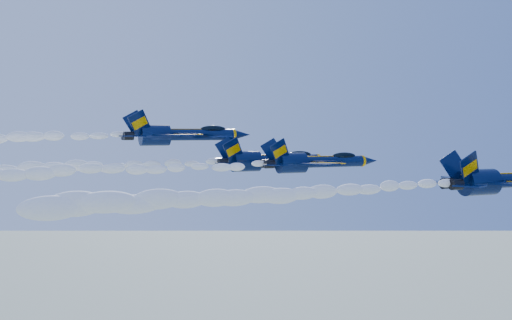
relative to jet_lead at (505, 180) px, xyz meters
name	(u,v)px	position (x,y,z in m)	size (l,w,h in m)	color
jet_lead	(505,180)	(0.00, 0.00, 0.00)	(19.65, 16.12, 7.30)	#061337
smoke_trail_jet_lead	(267,195)	(-30.55, 0.00, -0.46)	(44.30, 2.35, 2.11)	white
jet_second	(315,162)	(-17.92, 13.21, 1.92)	(16.26, 13.34, 6.04)	#061337
smoke_trail_jet_second	(73,171)	(-47.02, 13.21, 1.50)	(44.30, 1.94, 1.75)	white
jet_third	(269,160)	(-20.85, 20.22, 1.86)	(17.15, 14.07, 6.37)	#061337
smoke_trail_jet_third	(34,169)	(-50.33, 20.22, 1.43)	(44.30, 2.05, 1.84)	white
jet_fourth	(181,134)	(-31.46, 25.36, 5.26)	(17.72, 14.53, 6.58)	#061337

